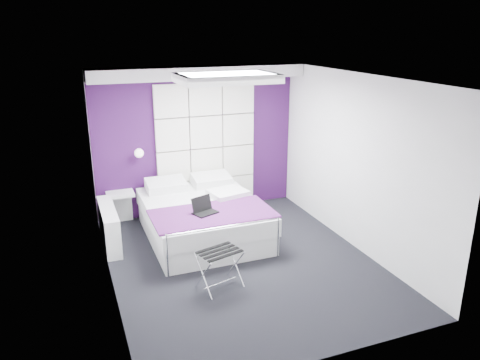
% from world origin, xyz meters
% --- Properties ---
extents(floor, '(4.40, 4.40, 0.00)m').
position_xyz_m(floor, '(0.00, 0.00, 0.00)').
color(floor, black).
rests_on(floor, ground).
extents(ceiling, '(4.40, 4.40, 0.00)m').
position_xyz_m(ceiling, '(0.00, 0.00, 2.60)').
color(ceiling, white).
rests_on(ceiling, wall_back).
extents(wall_back, '(3.60, 0.00, 3.60)m').
position_xyz_m(wall_back, '(0.00, 2.20, 1.30)').
color(wall_back, white).
rests_on(wall_back, floor).
extents(wall_left, '(0.00, 4.40, 4.40)m').
position_xyz_m(wall_left, '(-1.80, 0.00, 1.30)').
color(wall_left, white).
rests_on(wall_left, floor).
extents(wall_right, '(0.00, 4.40, 4.40)m').
position_xyz_m(wall_right, '(1.80, 0.00, 1.30)').
color(wall_right, white).
rests_on(wall_right, floor).
extents(accent_wall, '(3.58, 0.02, 2.58)m').
position_xyz_m(accent_wall, '(0.00, 2.19, 1.30)').
color(accent_wall, '#350F41').
rests_on(accent_wall, wall_back).
extents(soffit, '(3.58, 0.50, 0.20)m').
position_xyz_m(soffit, '(0.00, 1.95, 2.50)').
color(soffit, white).
rests_on(soffit, wall_back).
extents(headboard, '(1.80, 0.08, 2.30)m').
position_xyz_m(headboard, '(0.15, 2.14, 1.17)').
color(headboard, white).
rests_on(headboard, wall_back).
extents(skylight, '(1.36, 0.86, 0.12)m').
position_xyz_m(skylight, '(0.00, 0.60, 2.55)').
color(skylight, white).
rests_on(skylight, ceiling).
extents(wall_lamp, '(0.15, 0.15, 0.15)m').
position_xyz_m(wall_lamp, '(-1.05, 2.06, 1.22)').
color(wall_lamp, white).
rests_on(wall_lamp, wall_back).
extents(radiator, '(0.22, 1.20, 0.60)m').
position_xyz_m(radiator, '(-1.69, 1.30, 0.30)').
color(radiator, white).
rests_on(radiator, floor).
extents(bed, '(1.79, 2.16, 0.75)m').
position_xyz_m(bed, '(-0.27, 1.06, 0.32)').
color(bed, white).
rests_on(bed, floor).
extents(nightstand, '(0.45, 0.35, 0.05)m').
position_xyz_m(nightstand, '(-1.41, 2.02, 0.55)').
color(nightstand, white).
rests_on(nightstand, wall_back).
extents(luggage_rack, '(0.52, 0.38, 0.51)m').
position_xyz_m(luggage_rack, '(-0.51, -0.51, 0.26)').
color(luggage_rack, silver).
rests_on(luggage_rack, floor).
extents(laptop, '(0.34, 0.24, 0.24)m').
position_xyz_m(laptop, '(-0.37, 0.58, 0.67)').
color(laptop, black).
rests_on(laptop, bed).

